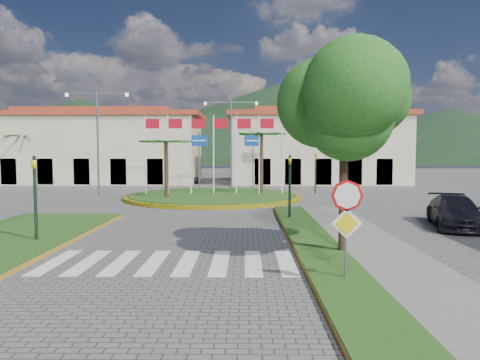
{
  "coord_description": "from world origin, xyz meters",
  "views": [
    {
      "loc": [
        2.39,
        -8.67,
        3.33
      ],
      "look_at": [
        2.14,
        8.0,
        2.24
      ],
      "focal_mm": 32.0,
      "sensor_mm": 36.0,
      "label": 1
    }
  ],
  "objects_px": {
    "stop_sign": "(347,214)",
    "deciduous_tree": "(345,94)",
    "roundabout_island": "(213,196)",
    "car_side_right": "(455,212)",
    "white_van": "(126,178)",
    "car_dark_a": "(184,178)",
    "car_dark_b": "(278,179)"
  },
  "relations": [
    {
      "from": "roundabout_island",
      "to": "white_van",
      "type": "xyz_separation_m",
      "value": [
        -10.29,
        14.08,
        0.39
      ]
    },
    {
      "from": "roundabout_island",
      "to": "car_dark_b",
      "type": "xyz_separation_m",
      "value": [
        5.61,
        12.48,
        0.48
      ]
    },
    {
      "from": "stop_sign",
      "to": "deciduous_tree",
      "type": "height_order",
      "value": "deciduous_tree"
    },
    {
      "from": "roundabout_island",
      "to": "white_van",
      "type": "bearing_deg",
      "value": 126.16
    },
    {
      "from": "stop_sign",
      "to": "deciduous_tree",
      "type": "relative_size",
      "value": 0.39
    },
    {
      "from": "roundabout_island",
      "to": "car_dark_a",
      "type": "relative_size",
      "value": 3.52
    },
    {
      "from": "car_dark_b",
      "to": "white_van",
      "type": "bearing_deg",
      "value": 91.81
    },
    {
      "from": "deciduous_tree",
      "to": "car_dark_a",
      "type": "distance_m",
      "value": 32.8
    },
    {
      "from": "deciduous_tree",
      "to": "white_van",
      "type": "height_order",
      "value": "deciduous_tree"
    },
    {
      "from": "white_van",
      "to": "car_dark_a",
      "type": "relative_size",
      "value": 1.14
    },
    {
      "from": "white_van",
      "to": "car_side_right",
      "type": "xyz_separation_m",
      "value": [
        21.94,
        -25.79,
        0.12
      ]
    },
    {
      "from": "stop_sign",
      "to": "car_dark_b",
      "type": "height_order",
      "value": "stop_sign"
    },
    {
      "from": "stop_sign",
      "to": "car_dark_a",
      "type": "height_order",
      "value": "stop_sign"
    },
    {
      "from": "white_van",
      "to": "roundabout_island",
      "type": "bearing_deg",
      "value": -136.3
    },
    {
      "from": "white_van",
      "to": "car_dark_a",
      "type": "bearing_deg",
      "value": -83.18
    },
    {
      "from": "white_van",
      "to": "car_side_right",
      "type": "relative_size",
      "value": 0.86
    },
    {
      "from": "deciduous_tree",
      "to": "white_van",
      "type": "xyz_separation_m",
      "value": [
        -15.78,
        31.08,
        -4.61
      ]
    },
    {
      "from": "stop_sign",
      "to": "white_van",
      "type": "height_order",
      "value": "stop_sign"
    },
    {
      "from": "deciduous_tree",
      "to": "roundabout_island",
      "type": "bearing_deg",
      "value": 107.91
    },
    {
      "from": "car_side_right",
      "to": "stop_sign",
      "type": "bearing_deg",
      "value": -113.83
    },
    {
      "from": "roundabout_island",
      "to": "car_dark_b",
      "type": "distance_m",
      "value": 13.69
    },
    {
      "from": "car_dark_b",
      "to": "deciduous_tree",
      "type": "bearing_deg",
      "value": -172.67
    },
    {
      "from": "deciduous_tree",
      "to": "car_side_right",
      "type": "distance_m",
      "value": 9.28
    },
    {
      "from": "white_van",
      "to": "deciduous_tree",
      "type": "bearing_deg",
      "value": -145.53
    },
    {
      "from": "car_dark_a",
      "to": "car_dark_b",
      "type": "bearing_deg",
      "value": -89.82
    },
    {
      "from": "stop_sign",
      "to": "car_dark_b",
      "type": "xyz_separation_m",
      "value": [
        0.71,
        32.52,
        -1.14
      ]
    },
    {
      "from": "white_van",
      "to": "car_dark_b",
      "type": "relative_size",
      "value": 1.03
    },
    {
      "from": "deciduous_tree",
      "to": "car_dark_b",
      "type": "bearing_deg",
      "value": 89.78
    },
    {
      "from": "stop_sign",
      "to": "deciduous_tree",
      "type": "distance_m",
      "value": 4.59
    },
    {
      "from": "deciduous_tree",
      "to": "car_side_right",
      "type": "relative_size",
      "value": 1.43
    },
    {
      "from": "stop_sign",
      "to": "deciduous_tree",
      "type": "bearing_deg",
      "value": 78.82
    },
    {
      "from": "roundabout_island",
      "to": "car_side_right",
      "type": "relative_size",
      "value": 2.68
    }
  ]
}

